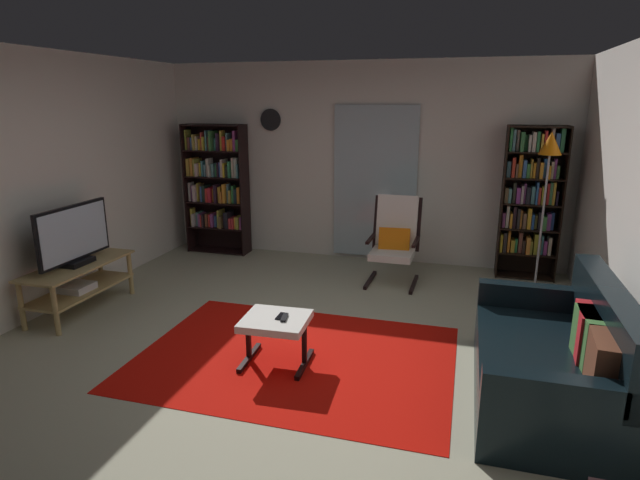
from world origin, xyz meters
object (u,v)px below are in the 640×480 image
(tv_stand, at_px, (79,280))
(wall_clock, at_px, (271,120))
(bookshelf_near_tv, at_px, (217,185))
(bookshelf_near_sofa, at_px, (530,197))
(lounge_armchair, at_px, (395,238))
(television, at_px, (74,237))
(tv_remote, at_px, (284,318))
(cell_phone, at_px, (282,316))
(leather_sofa, at_px, (556,362))
(ottoman, at_px, (276,326))
(floor_lamp_by_shelf, at_px, (549,159))

(tv_stand, xyz_separation_m, wall_clock, (1.12, 2.59, 1.52))
(bookshelf_near_tv, distance_m, bookshelf_near_sofa, 4.11)
(bookshelf_near_tv, relative_size, lounge_armchair, 1.75)
(bookshelf_near_tv, bearing_deg, television, -98.60)
(tv_remote, relative_size, cell_phone, 1.03)
(leather_sofa, distance_m, ottoman, 2.11)
(bookshelf_near_tv, height_order, lounge_armchair, bookshelf_near_tv)
(floor_lamp_by_shelf, bearing_deg, bookshelf_near_tv, 171.96)
(leather_sofa, xyz_separation_m, tv_remote, (-2.04, -0.02, 0.10))
(leather_sofa, relative_size, lounge_armchair, 1.68)
(lounge_armchair, distance_m, floor_lamp_by_shelf, 1.86)
(tv_stand, distance_m, bookshelf_near_tv, 2.51)
(tv_remote, distance_m, floor_lamp_by_shelf, 3.34)
(television, bearing_deg, floor_lamp_by_shelf, 21.69)
(leather_sofa, bearing_deg, tv_remote, -179.48)
(cell_phone, distance_m, wall_clock, 3.60)
(cell_phone, distance_m, floor_lamp_by_shelf, 3.34)
(tv_stand, distance_m, cell_phone, 2.41)
(television, relative_size, bookshelf_near_tv, 0.53)
(leather_sofa, height_order, ottoman, leather_sofa)
(tv_stand, bearing_deg, television, 75.48)
(ottoman, height_order, wall_clock, wall_clock)
(lounge_armchair, bearing_deg, bookshelf_near_sofa, 22.36)
(television, distance_m, bookshelf_near_sofa, 5.08)
(floor_lamp_by_shelf, height_order, wall_clock, wall_clock)
(bookshelf_near_sofa, height_order, wall_clock, wall_clock)
(ottoman, bearing_deg, bookshelf_near_tv, 124.01)
(lounge_armchair, bearing_deg, tv_stand, -148.70)
(bookshelf_near_sofa, height_order, floor_lamp_by_shelf, bookshelf_near_sofa)
(leather_sofa, bearing_deg, wall_clock, 137.16)
(bookshelf_near_tv, bearing_deg, tv_stand, -98.62)
(wall_clock, bearing_deg, ottoman, -68.79)
(television, distance_m, tv_remote, 2.48)
(television, distance_m, bookshelf_near_tv, 2.43)
(leather_sofa, relative_size, ottoman, 3.17)
(lounge_armchair, bearing_deg, bookshelf_near_tv, 166.82)
(tv_stand, xyz_separation_m, bookshelf_near_sofa, (4.47, 2.42, 0.66))
(tv_stand, height_order, ottoman, tv_stand)
(bookshelf_near_sofa, xyz_separation_m, lounge_armchair, (-1.51, -0.62, -0.46))
(television, distance_m, cell_phone, 2.44)
(lounge_armchair, xyz_separation_m, wall_clock, (-1.83, 0.79, 1.32))
(bookshelf_near_tv, bearing_deg, bookshelf_near_sofa, 0.21)
(cell_phone, height_order, wall_clock, wall_clock)
(television, xyz_separation_m, tv_remote, (2.40, -0.50, -0.37))
(lounge_armchair, relative_size, cell_phone, 7.30)
(tv_remote, bearing_deg, cell_phone, 129.49)
(television, bearing_deg, leather_sofa, -6.24)
(bookshelf_near_sofa, height_order, ottoman, bookshelf_near_sofa)
(bookshelf_near_sofa, distance_m, lounge_armchair, 1.70)
(television, relative_size, floor_lamp_by_shelf, 0.54)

